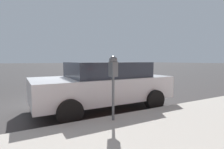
{
  "coord_description": "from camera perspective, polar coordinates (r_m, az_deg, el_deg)",
  "views": [
    {
      "loc": [
        -5.94,
        1.25,
        1.54
      ],
      "look_at": [
        -2.24,
        -0.8,
        1.21
      ],
      "focal_mm": 28.0,
      "sensor_mm": 36.0,
      "label": 1
    }
  ],
  "objects": [
    {
      "name": "ground_plane",
      "position": [
        6.26,
        -16.82,
        -9.9
      ],
      "size": [
        220.0,
        220.0,
        0.0
      ],
      "primitive_type": "plane",
      "color": "#3D3A3A"
    },
    {
      "name": "parking_meter",
      "position": [
        3.94,
        0.38,
        1.02
      ],
      "size": [
        0.21,
        0.19,
        1.47
      ],
      "color": "#4C5156",
      "rests_on": "sidewalk"
    },
    {
      "name": "car_silver",
      "position": [
        5.63,
        -2.81,
        -3.09
      ],
      "size": [
        2.18,
        4.29,
        1.49
      ],
      "rotation": [
        0.0,
        0.0,
        -0.0
      ],
      "color": "#B7BABF",
      "rests_on": "ground_plane"
    }
  ]
}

